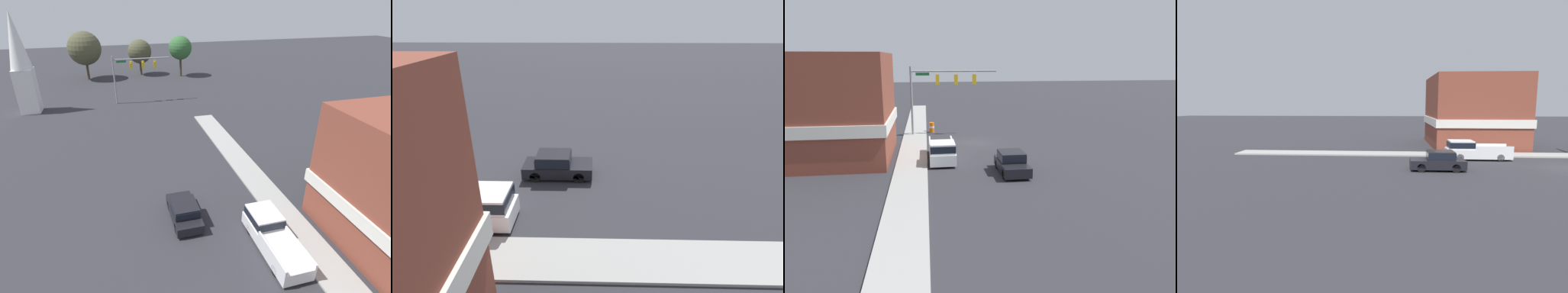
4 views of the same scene
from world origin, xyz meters
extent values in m
plane|color=#2D2D33|center=(0.00, 0.00, 0.00)|extent=(200.00, 200.00, 0.00)
cube|color=#9E9E99|center=(5.70, 0.00, 0.07)|extent=(2.40, 60.00, 0.14)
cylinder|color=gray|center=(5.92, -4.42, 3.63)|extent=(0.22, 0.22, 7.25)
cylinder|color=gray|center=(1.45, -4.42, 6.75)|extent=(8.95, 0.18, 0.18)
cube|color=gold|center=(3.18, -4.42, 5.89)|extent=(0.36, 0.36, 1.05)
sphere|color=red|center=(3.18, -4.62, 6.20)|extent=(0.22, 0.22, 0.22)
cube|color=gold|center=(1.25, -4.42, 5.89)|extent=(0.36, 0.36, 1.05)
sphere|color=red|center=(1.25, -4.62, 6.20)|extent=(0.22, 0.22, 0.22)
cube|color=gold|center=(-0.69, -4.42, 5.89)|extent=(0.36, 0.36, 1.05)
sphere|color=red|center=(-0.69, -4.62, 6.20)|extent=(0.22, 0.22, 0.22)
cube|color=#196B38|center=(4.72, -4.42, 6.46)|extent=(1.40, 0.04, 0.30)
cylinder|color=black|center=(-2.34, 11.72, 0.33)|extent=(0.22, 0.66, 0.66)
cylinder|color=black|center=(-0.68, 11.72, 0.33)|extent=(0.22, 0.66, 0.66)
cylinder|color=black|center=(-2.34, 9.09, 0.33)|extent=(0.22, 0.66, 0.66)
cylinder|color=black|center=(-0.68, 9.09, 0.33)|extent=(0.22, 0.66, 0.66)
cube|color=black|center=(-1.51, 10.40, 0.52)|extent=(1.88, 4.23, 0.69)
cube|color=black|center=(-1.51, 10.15, 1.19)|extent=(1.73, 2.03, 0.65)
cube|color=black|center=(-1.51, 10.15, 1.19)|extent=(1.74, 2.11, 0.46)
cylinder|color=black|center=(2.43, 7.75, 0.33)|extent=(0.22, 0.66, 0.66)
cylinder|color=black|center=(4.19, 7.75, 0.33)|extent=(0.22, 0.66, 0.66)
cylinder|color=black|center=(2.43, 4.16, 0.33)|extent=(0.22, 0.66, 0.66)
cylinder|color=black|center=(4.19, 4.16, 0.33)|extent=(0.22, 0.66, 0.66)
cube|color=white|center=(3.31, 5.96, 0.61)|extent=(1.98, 5.79, 0.85)
cube|color=white|center=(3.31, 7.55, 1.41)|extent=(1.88, 2.20, 0.75)
cube|color=black|center=(3.31, 7.55, 1.41)|extent=(1.90, 2.29, 0.53)
cube|color=white|center=(2.38, 4.71, 1.21)|extent=(0.12, 3.29, 0.35)
cube|color=white|center=(4.24, 4.71, 1.21)|extent=(0.12, 3.29, 0.35)
cylinder|color=orange|center=(3.90, -5.95, 0.56)|extent=(0.55, 0.55, 1.12)
cylinder|color=white|center=(3.90, -5.95, 0.61)|extent=(0.56, 0.56, 0.20)
cube|color=brown|center=(13.25, 4.13, 4.24)|extent=(11.69, 10.04, 8.48)
cube|color=silver|center=(13.25, 4.13, 3.05)|extent=(11.99, 10.34, 0.90)
camera|label=1|loc=(-5.32, -6.74, 14.58)|focal=28.00mm
camera|label=2|loc=(15.34, 12.67, 9.34)|focal=28.00mm
camera|label=3|loc=(4.46, 36.07, 8.03)|focal=35.00mm
camera|label=4|loc=(-25.24, 14.04, 5.22)|focal=28.00mm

